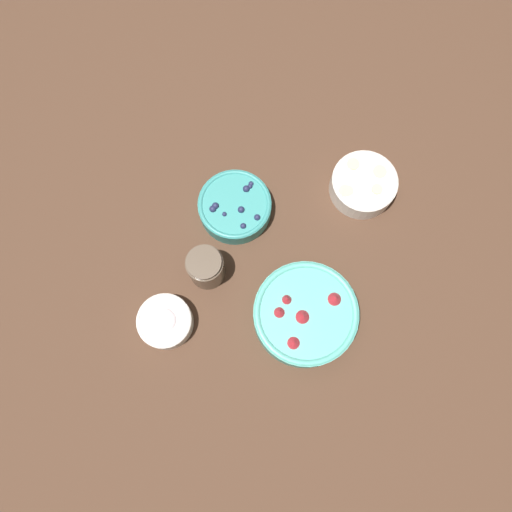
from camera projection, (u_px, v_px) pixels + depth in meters
name	position (u px, v px, depth m)	size (l,w,h in m)	color
ground_plane	(269.00, 234.00, 1.16)	(4.00, 4.00, 0.00)	#4C3323
bowl_strawberries	(305.00, 314.00, 1.07)	(0.22, 0.22, 0.09)	#56B7A8
bowl_blueberries	(235.00, 206.00, 1.14)	(0.17, 0.17, 0.06)	teal
bowl_bananas	(363.00, 184.00, 1.15)	(0.15, 0.15, 0.06)	white
bowl_cream	(165.00, 321.00, 1.08)	(0.12, 0.12, 0.05)	silver
jar_chocolate	(206.00, 268.00, 1.09)	(0.08, 0.08, 0.10)	brown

